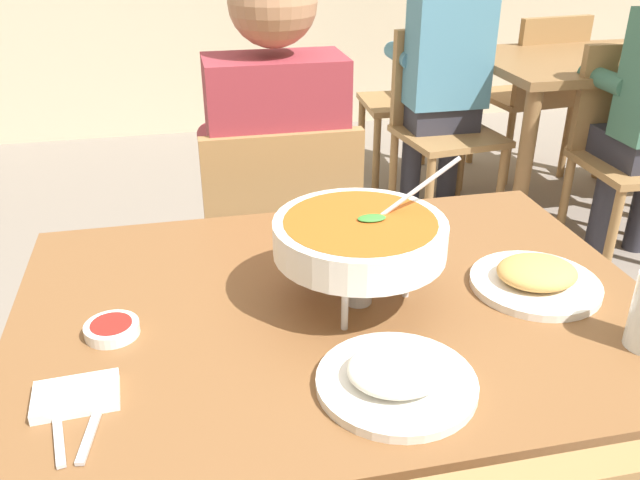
{
  "coord_description": "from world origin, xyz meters",
  "views": [
    {
      "loc": [
        -0.25,
        -0.99,
        1.41
      ],
      "look_at": [
        0.0,
        0.15,
        0.82
      ],
      "focal_mm": 37.17,
      "sensor_mm": 36.0,
      "label": 1
    }
  ],
  "objects_px": {
    "rice_plate": "(397,376)",
    "chair_bg_right": "(535,88)",
    "diner_main": "(276,172)",
    "sauce_dish": "(112,329)",
    "dining_table_far": "(581,87)",
    "dining_table_main": "(337,358)",
    "appetizer_plate": "(536,278)",
    "chair_bg_left": "(629,142)",
    "patron_bg_middle": "(444,66)",
    "chair_diner_main": "(280,252)",
    "chair_bg_window": "(421,89)",
    "curry_bowl": "(360,238)",
    "chair_bg_middle": "(441,115)"
  },
  "relations": [
    {
      "from": "sauce_dish",
      "to": "dining_table_far",
      "type": "distance_m",
      "value": 2.77
    },
    {
      "from": "chair_bg_right",
      "to": "sauce_dish",
      "type": "bearing_deg",
      "value": -131.67
    },
    {
      "from": "appetizer_plate",
      "to": "chair_bg_left",
      "type": "distance_m",
      "value": 1.9
    },
    {
      "from": "sauce_dish",
      "to": "patron_bg_middle",
      "type": "distance_m",
      "value": 2.37
    },
    {
      "from": "appetizer_plate",
      "to": "patron_bg_middle",
      "type": "bearing_deg",
      "value": 72.76
    },
    {
      "from": "curry_bowl",
      "to": "patron_bg_middle",
      "type": "relative_size",
      "value": 0.25
    },
    {
      "from": "appetizer_plate",
      "to": "chair_bg_left",
      "type": "relative_size",
      "value": 0.27
    },
    {
      "from": "diner_main",
      "to": "patron_bg_middle",
      "type": "bearing_deg",
      "value": 50.6
    },
    {
      "from": "chair_bg_left",
      "to": "patron_bg_middle",
      "type": "bearing_deg",
      "value": 139.79
    },
    {
      "from": "sauce_dish",
      "to": "appetizer_plate",
      "type": "bearing_deg",
      "value": -0.82
    },
    {
      "from": "rice_plate",
      "to": "dining_table_far",
      "type": "distance_m",
      "value": 2.66
    },
    {
      "from": "dining_table_far",
      "to": "chair_bg_left",
      "type": "bearing_deg",
      "value": -94.74
    },
    {
      "from": "sauce_dish",
      "to": "chair_bg_window",
      "type": "relative_size",
      "value": 0.1
    },
    {
      "from": "chair_diner_main",
      "to": "chair_bg_left",
      "type": "relative_size",
      "value": 1.0
    },
    {
      "from": "chair_bg_middle",
      "to": "chair_bg_window",
      "type": "bearing_deg",
      "value": 80.54
    },
    {
      "from": "patron_bg_middle",
      "to": "diner_main",
      "type": "bearing_deg",
      "value": -129.4
    },
    {
      "from": "diner_main",
      "to": "chair_diner_main",
      "type": "bearing_deg",
      "value": -90.0
    },
    {
      "from": "curry_bowl",
      "to": "dining_table_far",
      "type": "xyz_separation_m",
      "value": [
        1.62,
        1.85,
        -0.27
      ]
    },
    {
      "from": "chair_bg_left",
      "to": "patron_bg_middle",
      "type": "relative_size",
      "value": 0.69
    },
    {
      "from": "dining_table_far",
      "to": "dining_table_main",
      "type": "bearing_deg",
      "value": -131.95
    },
    {
      "from": "appetizer_plate",
      "to": "sauce_dish",
      "type": "xyz_separation_m",
      "value": [
        -0.76,
        0.01,
        -0.01
      ]
    },
    {
      "from": "diner_main",
      "to": "chair_bg_right",
      "type": "height_order",
      "value": "diner_main"
    },
    {
      "from": "chair_diner_main",
      "to": "patron_bg_middle",
      "type": "distance_m",
      "value": 1.58
    },
    {
      "from": "chair_bg_middle",
      "to": "chair_bg_window",
      "type": "relative_size",
      "value": 1.0
    },
    {
      "from": "chair_bg_middle",
      "to": "dining_table_far",
      "type": "bearing_deg",
      "value": -6.7
    },
    {
      "from": "dining_table_main",
      "to": "patron_bg_middle",
      "type": "distance_m",
      "value": 2.15
    },
    {
      "from": "diner_main",
      "to": "chair_bg_window",
      "type": "relative_size",
      "value": 1.46
    },
    {
      "from": "chair_bg_window",
      "to": "patron_bg_middle",
      "type": "bearing_deg",
      "value": -99.86
    },
    {
      "from": "rice_plate",
      "to": "patron_bg_middle",
      "type": "xyz_separation_m",
      "value": [
        0.95,
        2.17,
        -0.04
      ]
    },
    {
      "from": "rice_plate",
      "to": "chair_bg_middle",
      "type": "height_order",
      "value": "chair_bg_middle"
    },
    {
      "from": "chair_diner_main",
      "to": "sauce_dish",
      "type": "bearing_deg",
      "value": -118.65
    },
    {
      "from": "diner_main",
      "to": "sauce_dish",
      "type": "distance_m",
      "value": 0.85
    },
    {
      "from": "curry_bowl",
      "to": "rice_plate",
      "type": "distance_m",
      "value": 0.26
    },
    {
      "from": "chair_bg_middle",
      "to": "patron_bg_middle",
      "type": "distance_m",
      "value": 0.24
    },
    {
      "from": "diner_main",
      "to": "appetizer_plate",
      "type": "relative_size",
      "value": 5.46
    },
    {
      "from": "curry_bowl",
      "to": "chair_diner_main",
      "type": "bearing_deg",
      "value": 92.91
    },
    {
      "from": "rice_plate",
      "to": "chair_bg_right",
      "type": "xyz_separation_m",
      "value": [
        1.66,
        2.57,
        -0.28
      ]
    },
    {
      "from": "appetizer_plate",
      "to": "chair_bg_left",
      "type": "xyz_separation_m",
      "value": [
        1.25,
        1.41,
        -0.28
      ]
    },
    {
      "from": "sauce_dish",
      "to": "chair_bg_left",
      "type": "xyz_separation_m",
      "value": [
        2.01,
        1.4,
        -0.27
      ]
    },
    {
      "from": "chair_diner_main",
      "to": "diner_main",
      "type": "bearing_deg",
      "value": 90.0
    },
    {
      "from": "rice_plate",
      "to": "chair_bg_right",
      "type": "bearing_deg",
      "value": 57.09
    },
    {
      "from": "chair_diner_main",
      "to": "curry_bowl",
      "type": "height_order",
      "value": "curry_bowl"
    },
    {
      "from": "dining_table_far",
      "to": "patron_bg_middle",
      "type": "distance_m",
      "value": 0.69
    },
    {
      "from": "chair_bg_right",
      "to": "chair_bg_window",
      "type": "bearing_deg",
      "value": 170.12
    },
    {
      "from": "chair_bg_right",
      "to": "rice_plate",
      "type": "bearing_deg",
      "value": -122.91
    },
    {
      "from": "chair_diner_main",
      "to": "chair_bg_middle",
      "type": "relative_size",
      "value": 1.0
    },
    {
      "from": "sauce_dish",
      "to": "dining_table_far",
      "type": "bearing_deg",
      "value": 42.29
    },
    {
      "from": "chair_diner_main",
      "to": "sauce_dish",
      "type": "height_order",
      "value": "chair_diner_main"
    },
    {
      "from": "chair_diner_main",
      "to": "chair_bg_left",
      "type": "height_order",
      "value": "same"
    },
    {
      "from": "appetizer_plate",
      "to": "chair_bg_right",
      "type": "distance_m",
      "value": 2.71
    }
  ]
}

